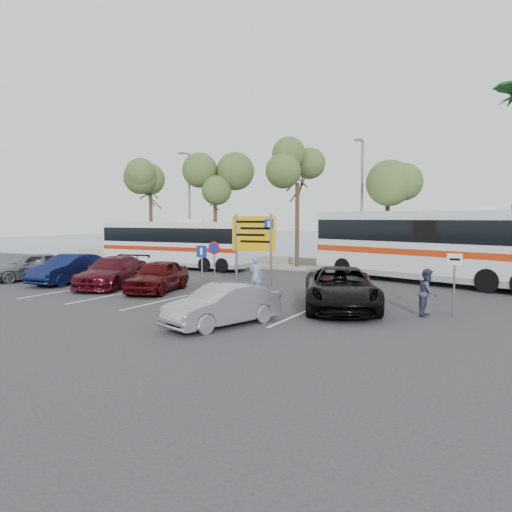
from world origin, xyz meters
The scene contains 25 objects.
ground centered at (0.00, 0.00, 0.00)m, with size 120.00×120.00×0.00m, color #2F2F32.
kerb_strip centered at (0.00, 14.00, 0.07)m, with size 44.00×2.40×0.15m, color gray.
seawall centered at (0.00, 16.00, 0.30)m, with size 48.00×0.80×0.60m, color gray.
sea centered at (0.00, 60.00, 0.01)m, with size 140.00×140.00×0.00m, color #45556F.
tree_far_left centered at (-14.00, 14.00, 6.33)m, with size 3.20×3.20×7.60m.
tree_left centered at (-8.00, 14.00, 6.00)m, with size 3.20×3.20×7.20m.
tree_mid centered at (-1.50, 14.00, 6.65)m, with size 3.20×3.20×8.00m.
tree_right centered at (4.50, 14.00, 6.17)m, with size 3.20×3.20×7.40m.
street_lamp_left centered at (-10.00, 13.52, 4.60)m, with size 0.45×1.15×8.01m.
street_lamp_right centered at (3.00, 13.52, 4.60)m, with size 0.45×1.15×8.01m.
direction_sign centered at (1.00, 3.20, 2.43)m, with size 2.20×0.12×3.60m.
sign_no_stop centered at (-0.60, 2.38, 1.58)m, with size 0.60×0.08×2.35m.
sign_parking centered at (-0.20, 0.79, 1.47)m, with size 0.50×0.07×2.25m.
sign_taxi centered at (9.80, 1.49, 1.42)m, with size 0.50×0.07×2.20m.
lane_markings centered at (-1.14, -1.00, 0.00)m, with size 12.02×4.20×0.01m, color silver, non-canonical shape.
coach_bus_left centered at (-8.97, 10.50, 1.56)m, with size 10.84×2.62×3.36m.
coach_bus_right centered at (7.50, 10.50, 1.87)m, with size 13.14×6.91×4.04m.
car_silver_a centered at (-12.00, 1.50, 0.77)m, with size 1.82×4.51×1.54m, color slate.
car_blue centered at (-9.00, 1.50, 0.76)m, with size 1.61×4.63×1.53m, color #0F1746.
car_maroon centered at (-6.00, 1.50, 0.75)m, with size 2.10×5.17×1.50m, color #4E0D18.
car_red centered at (-3.00, 1.29, 0.74)m, with size 1.74×4.34×1.48m, color #460A0C.
suv_black centered at (5.90, 1.01, 0.79)m, with size 2.62×5.67×1.58m, color black.
car_silver_b centered at (3.50, -3.50, 0.66)m, with size 1.40×4.01×1.32m, color #9B9AA0.
pedestrian_near centered at (1.32, 2.83, 0.85)m, with size 0.62×0.41×1.69m, color #7F90BA.
pedestrian_far centered at (8.97, 1.24, 0.83)m, with size 0.80×0.63×1.66m, color #383B54.
Camera 1 is at (11.80, -16.79, 3.42)m, focal length 35.00 mm.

